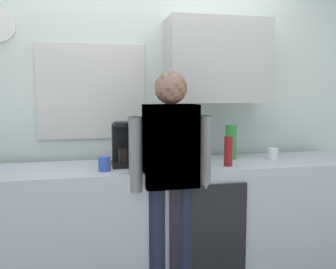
{
  "coord_description": "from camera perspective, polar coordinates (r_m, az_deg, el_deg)",
  "views": [
    {
      "loc": [
        -0.59,
        -2.48,
        1.47
      ],
      "look_at": [
        0.04,
        0.25,
        1.15
      ],
      "focal_mm": 40.69,
      "sensor_mm": 36.0,
      "label": 1
    }
  ],
  "objects": [
    {
      "name": "cup_white_mug",
      "position": [
        3.2,
        15.5,
        -2.84
      ],
      "size": [
        0.08,
        0.08,
        0.09
      ],
      "primitive_type": "cylinder",
      "color": "white",
      "rests_on": "kitchen_counter"
    },
    {
      "name": "kitchen_counter",
      "position": [
        3.01,
        -0.95,
        -13.09
      ],
      "size": [
        3.2,
        0.64,
        0.91
      ],
      "primitive_type": "cube",
      "color": "#B2B7BC",
      "rests_on": "ground_plane"
    },
    {
      "name": "cup_blue_mug",
      "position": [
        2.69,
        -9.51,
        -4.36
      ],
      "size": [
        0.08,
        0.08,
        0.1
      ],
      "primitive_type": "cylinder",
      "color": "#3351B2",
      "rests_on": "kitchen_counter"
    },
    {
      "name": "bottle_red_vinegar",
      "position": [
        2.85,
        9.03,
        -2.51
      ],
      "size": [
        0.06,
        0.06,
        0.22
      ],
      "primitive_type": "cylinder",
      "color": "maroon",
      "rests_on": "kitchen_counter"
    },
    {
      "name": "coffee_maker",
      "position": [
        2.85,
        -6.5,
        -1.74
      ],
      "size": [
        0.2,
        0.2,
        0.33
      ],
      "color": "black",
      "rests_on": "kitchen_counter"
    },
    {
      "name": "bottle_clear_soda",
      "position": [
        3.15,
        9.4,
        -1.12
      ],
      "size": [
        0.09,
        0.09,
        0.28
      ],
      "primitive_type": "cylinder",
      "color": "#2D8C33",
      "rests_on": "kitchen_counter"
    },
    {
      "name": "person_at_sink",
      "position": [
        2.6,
        0.41,
        -5.03
      ],
      "size": [
        0.57,
        0.22,
        1.6
      ],
      "rotation": [
        0.0,
        0.0,
        -0.23
      ],
      "color": "black",
      "rests_on": "ground_plane"
    },
    {
      "name": "bottle_green_wine",
      "position": [
        2.98,
        3.03,
        -1.29
      ],
      "size": [
        0.07,
        0.07,
        0.3
      ],
      "primitive_type": "cylinder",
      "color": "#195923",
      "rests_on": "kitchen_counter"
    },
    {
      "name": "mixing_bowl",
      "position": [
        2.76,
        -0.04,
        -4.2
      ],
      "size": [
        0.22,
        0.22,
        0.08
      ],
      "primitive_type": "cylinder",
      "color": "white",
      "rests_on": "kitchen_counter"
    },
    {
      "name": "dishwasher_panel",
      "position": [
        2.8,
        6.08,
        -15.71
      ],
      "size": [
        0.56,
        0.02,
        0.82
      ],
      "primitive_type": "cube",
      "color": "black",
      "rests_on": "ground_plane"
    },
    {
      "name": "person_guest",
      "position": [
        2.6,
        0.41,
        -5.03
      ],
      "size": [
        0.57,
        0.22,
        1.6
      ],
      "rotation": [
        0.0,
        0.0,
        2.97
      ],
      "color": "#3F4766",
      "rests_on": "ground_plane"
    },
    {
      "name": "dish_soap",
      "position": [
        3.07,
        -0.69,
        -2.4
      ],
      "size": [
        0.06,
        0.06,
        0.18
      ],
      "color": "green",
      "rests_on": "kitchen_counter"
    },
    {
      "name": "back_wall_assembly",
      "position": [
        3.25,
        -1.52,
        4.52
      ],
      "size": [
        4.8,
        0.42,
        2.6
      ],
      "color": "silver",
      "rests_on": "ground_plane"
    }
  ]
}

